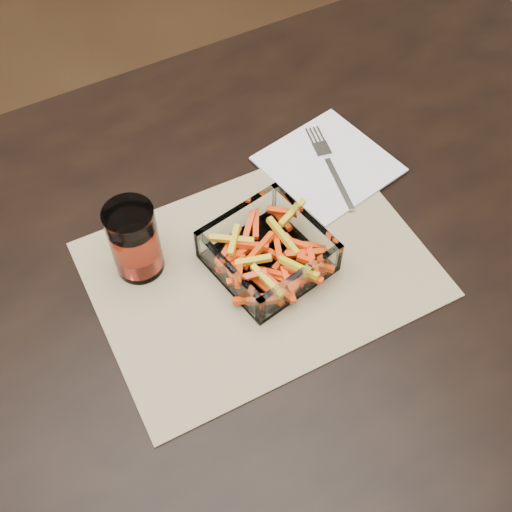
% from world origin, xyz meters
% --- Properties ---
extents(dining_table, '(1.60, 0.90, 0.75)m').
position_xyz_m(dining_table, '(0.00, 0.00, 0.66)').
color(dining_table, black).
rests_on(dining_table, ground).
extents(placemat, '(0.46, 0.34, 0.00)m').
position_xyz_m(placemat, '(0.07, -0.03, 0.75)').
color(placemat, tan).
rests_on(placemat, dining_table).
extents(glass_bowl, '(0.16, 0.16, 0.06)m').
position_xyz_m(glass_bowl, '(0.08, -0.03, 0.78)').
color(glass_bowl, white).
rests_on(glass_bowl, placemat).
extents(tumbler, '(0.07, 0.07, 0.12)m').
position_xyz_m(tumbler, '(-0.08, 0.05, 0.81)').
color(tumbler, white).
rests_on(tumbler, placemat).
extents(napkin, '(0.20, 0.20, 0.00)m').
position_xyz_m(napkin, '(0.25, 0.09, 0.76)').
color(napkin, white).
rests_on(napkin, placemat).
extents(fork, '(0.05, 0.18, 0.00)m').
position_xyz_m(fork, '(0.25, 0.09, 0.76)').
color(fork, silver).
rests_on(fork, napkin).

